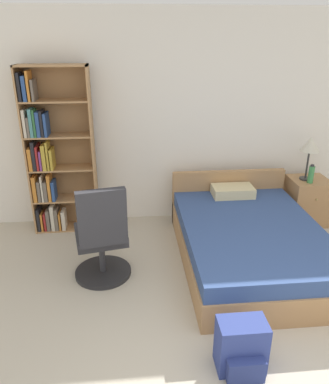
# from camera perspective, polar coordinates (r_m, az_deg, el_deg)

# --- Properties ---
(wall_back) EXTENTS (9.00, 0.06, 2.60)m
(wall_back) POSITION_cam_1_polar(r_m,az_deg,el_deg) (4.79, 5.42, 10.85)
(wall_back) COLOR white
(wall_back) RESTS_ON ground_plane
(bookshelf) EXTENTS (0.78, 0.28, 1.99)m
(bookshelf) POSITION_cam_1_polar(r_m,az_deg,el_deg) (4.66, -16.70, 5.05)
(bookshelf) COLOR #AD7F51
(bookshelf) RESTS_ON ground_plane
(bed) EXTENTS (1.44, 2.05, 0.70)m
(bed) POSITION_cam_1_polar(r_m,az_deg,el_deg) (4.19, 12.63, -7.09)
(bed) COLOR #AD7F51
(bed) RESTS_ON ground_plane
(office_chair) EXTENTS (0.57, 0.64, 1.05)m
(office_chair) POSITION_cam_1_polar(r_m,az_deg,el_deg) (3.70, -9.53, -7.13)
(office_chair) COLOR #232326
(office_chair) RESTS_ON ground_plane
(nightstand) EXTENTS (0.48, 0.47, 0.59)m
(nightstand) POSITION_cam_1_polar(r_m,az_deg,el_deg) (5.20, 20.85, -1.25)
(nightstand) COLOR #AD7F51
(nightstand) RESTS_ON ground_plane
(table_lamp) EXTENTS (0.23, 0.23, 0.55)m
(table_lamp) POSITION_cam_1_polar(r_m,az_deg,el_deg) (4.94, 21.32, 6.54)
(table_lamp) COLOR #333333
(table_lamp) RESTS_ON nightstand
(water_bottle) EXTENTS (0.07, 0.07, 0.24)m
(water_bottle) POSITION_cam_1_polar(r_m,az_deg,el_deg) (4.94, 21.43, 2.54)
(water_bottle) COLOR #3F8C4C
(water_bottle) RESTS_ON nightstand
(backpack_blue) EXTENTS (0.35, 0.30, 0.41)m
(backpack_blue) POSITION_cam_1_polar(r_m,az_deg,el_deg) (2.99, 11.65, -22.21)
(backpack_blue) COLOR navy
(backpack_blue) RESTS_ON ground_plane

